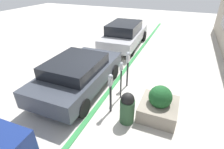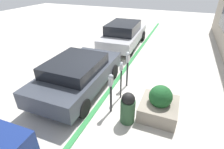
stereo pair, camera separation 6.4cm
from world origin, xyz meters
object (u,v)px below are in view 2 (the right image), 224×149
at_px(parking_meter_nearest, 111,87).
at_px(parking_meter_middle, 128,63).
at_px(parked_car_middle, 78,74).
at_px(planter_box, 159,105).
at_px(parked_car_rear, 124,34).
at_px(parking_meter_second, 121,74).
at_px(trash_bin, 128,108).

distance_m(parking_meter_nearest, parking_meter_middle, 1.68).
xyz_separation_m(parking_meter_nearest, parking_meter_middle, (1.68, -0.00, 0.09)).
bearing_deg(parked_car_middle, parking_meter_nearest, -113.92).
height_order(planter_box, parked_car_rear, parked_car_rear).
distance_m(parking_meter_nearest, parked_car_rear, 6.29).
xyz_separation_m(parking_meter_nearest, parking_meter_second, (0.83, -0.04, 0.03)).
bearing_deg(parking_meter_second, parking_meter_nearest, 177.25).
xyz_separation_m(parking_meter_middle, parked_car_rear, (4.40, 1.64, -0.26)).
height_order(parking_meter_second, trash_bin, parking_meter_second).
distance_m(parking_meter_nearest, planter_box, 1.62).
distance_m(planter_box, parked_car_middle, 3.12).
distance_m(parking_meter_second, parked_car_middle, 1.69).
height_order(parking_meter_middle, trash_bin, parking_meter_middle).
xyz_separation_m(parking_meter_second, trash_bin, (-1.07, -0.59, -0.46)).
bearing_deg(parking_meter_middle, parking_meter_second, -177.50).
xyz_separation_m(parking_meter_nearest, planter_box, (0.41, -1.47, -0.54)).
bearing_deg(parking_meter_middle, parked_car_rear, 20.46).
xyz_separation_m(parking_meter_second, parked_car_rear, (5.24, 1.68, -0.21)).
distance_m(parking_meter_nearest, trash_bin, 0.80).
bearing_deg(parked_car_middle, trash_bin, -113.05).
xyz_separation_m(parked_car_rear, trash_bin, (-6.31, -2.27, -0.26)).
relative_size(parking_meter_nearest, planter_box, 1.12).
relative_size(parked_car_middle, trash_bin, 4.01).
height_order(parking_meter_nearest, parked_car_middle, parking_meter_nearest).
bearing_deg(trash_bin, parking_meter_second, 29.11).
bearing_deg(parked_car_middle, planter_box, -96.02).
relative_size(planter_box, parked_car_middle, 0.30).
relative_size(parking_meter_middle, parked_car_middle, 0.36).
distance_m(planter_box, trash_bin, 1.06).
distance_m(parking_meter_middle, parked_car_middle, 1.93).
height_order(parking_meter_nearest, planter_box, parking_meter_nearest).
height_order(parking_meter_second, parked_car_middle, parking_meter_second).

